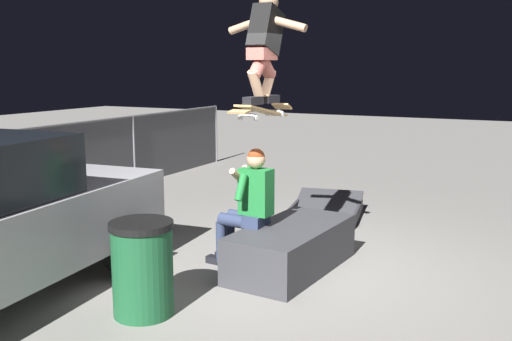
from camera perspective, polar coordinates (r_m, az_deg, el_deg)
name	(u,v)px	position (r m, az deg, el deg)	size (l,w,h in m)	color
ground_plane	(301,273)	(6.32, 4.40, -9.96)	(40.00, 40.00, 0.00)	gray
ledge_box_main	(291,248)	(6.32, 3.50, -7.60)	(1.65, 0.79, 0.49)	#38383D
person_sitting_on_ledge	(248,202)	(6.26, -0.83, -3.08)	(0.60, 0.77, 1.32)	#2D3856
skateboard	(262,111)	(5.97, 0.59, 5.87)	(1.03, 0.25, 0.17)	#AD8451
skater_airborne	(265,43)	(6.01, 0.86, 12.45)	(0.62, 0.89, 1.12)	black
kicker_ramp	(326,212)	(8.62, 6.92, -4.08)	(1.35, 1.18, 0.39)	#38383D
trash_bin	(143,268)	(5.27, -11.07, -9.38)	(0.56, 0.56, 0.85)	#19512D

